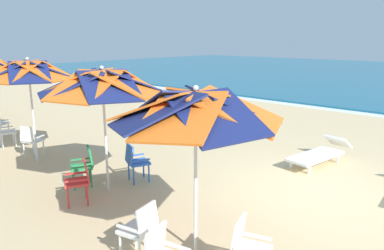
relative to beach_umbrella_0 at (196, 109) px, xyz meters
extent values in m
plane|color=#D3B784|center=(0.53, 3.10, -2.19)|extent=(80.00, 80.00, 0.00)
cylinder|color=silver|center=(0.00, 0.00, -1.15)|extent=(0.05, 0.05, 2.09)
cube|color=orange|center=(0.54, 0.22, 0.02)|extent=(1.36, 1.30, 0.51)
cube|color=navy|center=(0.22, 0.54, 0.02)|extent=(1.29, 1.40, 0.51)
cube|color=orange|center=(-0.22, 0.54, 0.02)|extent=(1.30, 1.36, 0.51)
cube|color=navy|center=(-0.54, 0.22, 0.02)|extent=(1.40, 1.29, 0.51)
cube|color=orange|center=(-0.54, -0.22, 0.02)|extent=(1.36, 1.30, 0.51)
cube|color=navy|center=(-0.22, -0.54, 0.02)|extent=(1.29, 1.40, 0.51)
cube|color=orange|center=(0.22, -0.54, 0.02)|extent=(1.30, 1.36, 0.51)
cube|color=navy|center=(0.54, -0.22, 0.02)|extent=(1.40, 1.29, 0.51)
sphere|color=silver|center=(0.00, 0.00, 0.29)|extent=(0.08, 0.08, 0.08)
cube|color=white|center=(-0.53, -0.68, -1.75)|extent=(0.52, 0.52, 0.05)
cube|color=white|center=(-0.33, -0.64, -1.53)|extent=(0.18, 0.43, 0.40)
cube|color=white|center=(-0.49, -0.88, -1.64)|extent=(0.40, 0.12, 0.03)
cube|color=white|center=(-0.57, -0.48, -1.64)|extent=(0.40, 0.12, 0.03)
cylinder|color=white|center=(-0.67, -0.89, -1.98)|extent=(0.04, 0.04, 0.41)
cylinder|color=white|center=(-0.74, -0.54, -1.98)|extent=(0.04, 0.04, 0.41)
cylinder|color=white|center=(-0.39, -0.47, -1.98)|extent=(0.04, 0.04, 0.41)
cube|color=white|center=(0.18, -0.97, -1.53)|extent=(0.18, 0.43, 0.40)
cube|color=white|center=(0.33, -0.73, -1.64)|extent=(0.40, 0.12, 0.03)
cube|color=white|center=(0.83, -0.09, -1.53)|extent=(0.22, 0.43, 0.40)
cube|color=white|center=(0.96, 0.16, -1.64)|extent=(0.39, 0.16, 0.03)
cylinder|color=silver|center=(-2.87, 0.47, -1.12)|extent=(0.05, 0.05, 2.15)
cube|color=orange|center=(-2.31, 0.70, 0.10)|extent=(1.45, 1.35, 0.50)
cube|color=navy|center=(-2.64, 1.03, 0.10)|extent=(1.35, 1.43, 0.50)
cube|color=orange|center=(-3.11, 1.03, 0.10)|extent=(1.35, 1.45, 0.50)
cube|color=navy|center=(-3.44, 0.70, 0.10)|extent=(1.43, 1.35, 0.50)
cube|color=orange|center=(-3.44, 0.23, 0.10)|extent=(1.45, 1.35, 0.50)
cube|color=navy|center=(-3.11, -0.10, 0.10)|extent=(1.35, 1.43, 0.50)
cube|color=orange|center=(-2.64, -0.10, 0.10)|extent=(1.35, 1.45, 0.50)
cube|color=navy|center=(-2.31, 0.23, 0.10)|extent=(1.43, 1.35, 0.50)
sphere|color=silver|center=(-2.87, 0.47, 0.38)|extent=(0.08, 0.08, 0.08)
cube|color=#2D8C4C|center=(-3.49, 0.23, -1.75)|extent=(0.59, 0.59, 0.05)
cube|color=#2D8C4C|center=(-3.40, 0.41, -1.53)|extent=(0.42, 0.27, 0.40)
cube|color=#2D8C4C|center=(-3.31, 0.14, -1.64)|extent=(0.21, 0.37, 0.03)
cube|color=#2D8C4C|center=(-3.67, 0.32, -1.64)|extent=(0.21, 0.37, 0.03)
cylinder|color=#2D8C4C|center=(-3.41, -0.01, -1.98)|extent=(0.04, 0.04, 0.41)
cylinder|color=#2D8C4C|center=(-3.72, 0.15, -1.98)|extent=(0.04, 0.04, 0.41)
cylinder|color=#2D8C4C|center=(-3.25, 0.30, -1.98)|extent=(0.04, 0.04, 0.41)
cylinder|color=#2D8C4C|center=(-3.57, 0.46, -1.98)|extent=(0.04, 0.04, 0.41)
cube|color=blue|center=(-2.79, 1.24, -1.75)|extent=(0.57, 0.57, 0.05)
cube|color=blue|center=(-2.87, 1.05, -1.53)|extent=(0.42, 0.24, 0.40)
cube|color=blue|center=(-2.98, 1.31, -1.64)|extent=(0.18, 0.38, 0.03)
cube|color=blue|center=(-2.61, 1.16, -1.64)|extent=(0.18, 0.38, 0.03)
cylinder|color=blue|center=(-2.90, 1.46, -1.98)|extent=(0.04, 0.04, 0.41)
cylinder|color=blue|center=(-2.57, 1.34, -1.98)|extent=(0.04, 0.04, 0.41)
cylinder|color=blue|center=(-3.02, 1.14, -1.98)|extent=(0.04, 0.04, 0.41)
cylinder|color=blue|center=(-2.69, 1.01, -1.98)|extent=(0.04, 0.04, 0.41)
cube|color=red|center=(-2.79, -0.31, -1.75)|extent=(0.60, 0.60, 0.05)
cube|color=red|center=(-2.69, -0.13, -1.53)|extent=(0.41, 0.28, 0.40)
cube|color=red|center=(-2.61, -0.40, -1.64)|extent=(0.22, 0.37, 0.03)
cube|color=red|center=(-2.96, -0.21, -1.64)|extent=(0.22, 0.37, 0.03)
cylinder|color=red|center=(-2.71, -0.54, -1.98)|extent=(0.04, 0.04, 0.41)
cylinder|color=red|center=(-3.03, -0.38, -1.98)|extent=(0.04, 0.04, 0.41)
cylinder|color=red|center=(-2.55, -0.23, -1.98)|extent=(0.04, 0.04, 0.41)
cylinder|color=red|center=(-2.86, -0.07, -1.98)|extent=(0.04, 0.04, 0.41)
cylinder|color=silver|center=(-5.74, 0.31, -1.08)|extent=(0.05, 0.05, 2.23)
cube|color=orange|center=(-5.24, 0.51, 0.18)|extent=(1.27, 1.20, 0.47)
cube|color=navy|center=(-5.53, 0.81, 0.18)|extent=(1.20, 1.27, 0.47)
cube|color=orange|center=(-5.95, 0.81, 0.18)|extent=(1.20, 1.27, 0.47)
cube|color=navy|center=(-6.25, 0.51, 0.18)|extent=(1.27, 1.20, 0.47)
cube|color=orange|center=(-6.25, 0.10, 0.18)|extent=(1.27, 1.20, 0.47)
cube|color=navy|center=(-5.95, -0.20, 0.18)|extent=(1.20, 1.27, 0.47)
cube|color=orange|center=(-5.53, -0.20, 0.18)|extent=(1.20, 1.27, 0.47)
cube|color=navy|center=(-5.24, 0.10, 0.18)|extent=(1.27, 1.20, 0.47)
sphere|color=silver|center=(-5.74, 0.31, 0.45)|extent=(0.08, 0.08, 0.08)
cube|color=white|center=(-6.31, 0.49, -1.75)|extent=(0.59, 0.59, 0.05)
cube|color=white|center=(-6.23, 0.31, -1.53)|extent=(0.42, 0.27, 0.40)
cube|color=white|center=(-6.50, 0.41, -1.64)|extent=(0.21, 0.37, 0.03)
cube|color=white|center=(-6.13, 0.58, -1.64)|extent=(0.21, 0.37, 0.03)
cylinder|color=white|center=(-6.55, 0.58, -1.98)|extent=(0.04, 0.04, 0.41)
cylinder|color=white|center=(-6.23, 0.73, -1.98)|extent=(0.04, 0.04, 0.41)
cylinder|color=white|center=(-6.40, 0.26, -1.98)|extent=(0.04, 0.04, 0.41)
cylinder|color=white|center=(-6.08, 0.41, -1.98)|extent=(0.04, 0.04, 0.41)
cube|color=white|center=(-8.90, 0.77, -1.64)|extent=(0.23, 0.37, 0.03)
cylinder|color=white|center=(-9.31, 0.74, -1.98)|extent=(0.04, 0.04, 0.41)
cylinder|color=white|center=(-9.00, 0.91, -1.98)|extent=(0.04, 0.04, 0.41)
cylinder|color=white|center=(-8.83, 0.61, -1.98)|extent=(0.04, 0.04, 0.41)
cube|color=white|center=(-7.77, 0.40, -1.75)|extent=(0.52, 0.52, 0.05)
cube|color=white|center=(-7.97, 0.44, -1.64)|extent=(0.12, 0.40, 0.03)
cube|color=white|center=(-7.58, 0.35, -1.64)|extent=(0.12, 0.40, 0.03)
cylinder|color=white|center=(-7.91, 0.61, -1.98)|extent=(0.04, 0.04, 0.41)
cylinder|color=white|center=(-7.56, 0.53, -1.98)|extent=(0.04, 0.04, 0.41)
cylinder|color=white|center=(-7.98, 0.26, -1.98)|extent=(0.04, 0.04, 0.41)
cylinder|color=white|center=(-7.64, 0.19, -1.98)|extent=(0.04, 0.04, 0.41)
cube|color=white|center=(-0.30, 4.89, -1.94)|extent=(0.89, 1.78, 0.06)
cube|color=white|center=(-0.14, 5.93, -1.75)|extent=(0.67, 0.56, 0.36)
cube|color=white|center=(-0.14, 4.22, -2.08)|extent=(0.06, 0.06, 0.22)
cube|color=white|center=(-0.65, 4.30, -2.08)|extent=(0.06, 0.06, 0.22)
cube|color=white|center=(0.05, 5.48, -2.08)|extent=(0.06, 0.06, 0.22)
cube|color=white|center=(-0.46, 5.56, -2.08)|extent=(0.06, 0.06, 0.22)
camera|label=1|loc=(3.29, -3.72, 0.95)|focal=34.37mm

